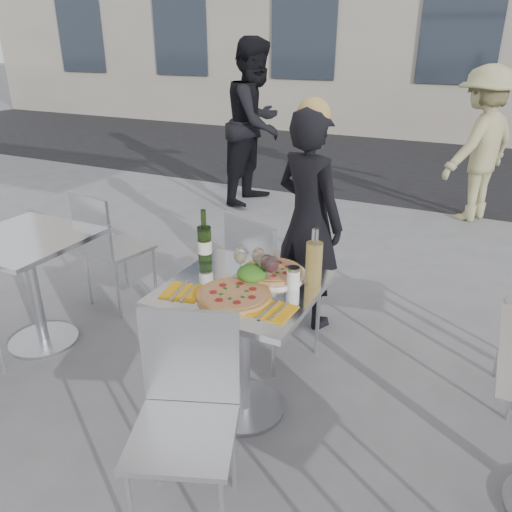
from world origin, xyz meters
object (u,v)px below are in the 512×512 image
at_px(side_table_left, 30,268).
at_px(pizza_far, 272,272).
at_px(pedestrian_a, 256,123).
at_px(sugar_shaker, 293,278).
at_px(main_table, 243,323).
at_px(wineglass_red_a, 267,264).
at_px(napkin_left, 183,292).
at_px(wineglass_white_a, 240,257).
at_px(pedestrian_b, 480,145).
at_px(carafe, 314,263).
at_px(chair_near, 187,403).
at_px(pizza_near, 234,295).
at_px(napkin_right, 273,310).
at_px(wine_bottle, 205,242).
at_px(salad_plate, 252,275).
at_px(wineglass_red_b, 271,266).
at_px(wineglass_white_b, 258,257).
at_px(woman_diner, 309,221).
at_px(side_chair_lfar, 107,241).
at_px(chair_far, 264,278).

relative_size(side_table_left, pizza_far, 2.16).
bearing_deg(pedestrian_a, sugar_shaker, -149.03).
height_order(main_table, side_table_left, same).
height_order(wineglass_red_a, napkin_left, wineglass_red_a).
xyz_separation_m(wineglass_white_a, napkin_left, (-0.17, -0.27, -0.11)).
relative_size(pedestrian_b, carafe, 5.63).
bearing_deg(chair_near, pizza_near, 74.62).
bearing_deg(wineglass_white_a, napkin_right, -40.44).
xyz_separation_m(main_table, wine_bottle, (-0.31, 0.16, 0.32)).
height_order(wine_bottle, carafe, wine_bottle).
bearing_deg(chair_near, side_table_left, 137.28).
distance_m(pedestrian_a, pedestrian_b, 2.49).
distance_m(side_table_left, napkin_left, 1.31).
bearing_deg(wineglass_red_a, main_table, -144.71).
distance_m(side_table_left, salad_plate, 1.54).
xyz_separation_m(wineglass_red_b, napkin_right, (0.11, -0.22, -0.11)).
bearing_deg(side_table_left, napkin_left, -8.08).
height_order(main_table, wineglass_red_a, wineglass_red_a).
relative_size(main_table, pedestrian_a, 0.40).
bearing_deg(wineglass_red_a, chair_near, -92.57).
bearing_deg(wineglass_red_a, wineglass_white_b, 142.89).
bearing_deg(wine_bottle, woman_diner, 74.15).
bearing_deg(wine_bottle, chair_near, -64.11).
relative_size(side_chair_lfar, pedestrian_a, 0.47).
xyz_separation_m(woman_diner, carafe, (0.36, -0.90, 0.13)).
relative_size(main_table, napkin_right, 3.74).
distance_m(woman_diner, napkin_right, 1.25).
distance_m(salad_plate, wineglass_white_b, 0.10).
height_order(woman_diner, pedestrian_b, pedestrian_b).
distance_m(side_table_left, chair_far, 1.47).
bearing_deg(wineglass_red_a, wineglass_red_b, -21.09).
bearing_deg(wineglass_red_b, woman_diner, 100.20).
distance_m(wineglass_red_a, napkin_left, 0.42).
height_order(wineglass_white_b, napkin_left, wineglass_white_b).
distance_m(carafe, napkin_left, 0.64).
xyz_separation_m(wineglass_white_b, napkin_left, (-0.25, -0.31, -0.11)).
bearing_deg(side_chair_lfar, salad_plate, 170.76).
xyz_separation_m(side_chair_lfar, wineglass_red_b, (1.53, -0.53, 0.33)).
relative_size(woman_diner, wineglass_red_b, 9.42).
distance_m(wineglass_red_a, wineglass_red_b, 0.03).
xyz_separation_m(main_table, woman_diner, (-0.05, 1.06, 0.20)).
xyz_separation_m(side_table_left, wineglass_red_a, (1.60, 0.07, 0.32)).
distance_m(chair_far, pedestrian_b, 3.59).
xyz_separation_m(pizza_near, wineglass_white_a, (-0.07, 0.21, 0.10)).
relative_size(main_table, woman_diner, 0.51).
distance_m(main_table, sugar_shaker, 0.36).
relative_size(pedestrian_b, napkin_left, 7.80).
bearing_deg(carafe, pizza_far, 175.83).
distance_m(woman_diner, wineglass_white_b, 0.95).
height_order(chair_near, side_chair_lfar, side_chair_lfar).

